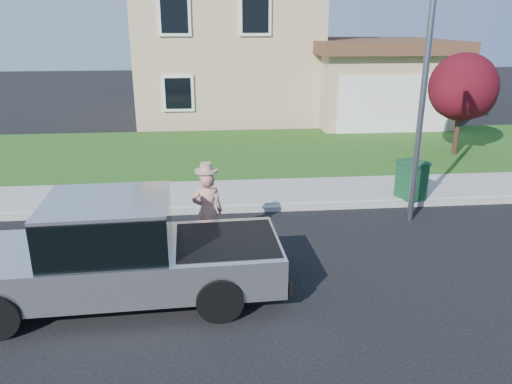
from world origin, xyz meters
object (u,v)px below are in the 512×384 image
Objects in this scene: ornamental_tree at (463,90)px; street_lamp at (426,79)px; trash_bin at (412,179)px; pickup_truck at (118,254)px; woman at (207,210)px.

street_lamp is at bearing -124.51° from ornamental_tree.
trash_bin is (-3.33, -4.32, -1.62)m from ornamental_tree.
pickup_truck is at bearing -173.57° from trash_bin.
street_lamp is (-0.44, -1.16, 2.63)m from trash_bin.
woman is 5.42m from street_lamp.
street_lamp is (4.73, 1.14, 2.39)m from woman.
street_lamp is at bearing -135.60° from trash_bin.
street_lamp is at bearing 22.63° from pickup_truck.
street_lamp reaches higher than woman.
woman is at bearing -142.08° from ornamental_tree.
pickup_truck is 0.96× the size of street_lamp.
street_lamp reaches higher than pickup_truck.
ornamental_tree is at bearing 37.70° from pickup_truck.
ornamental_tree is 0.59× the size of street_lamp.
ornamental_tree is 5.69m from trash_bin.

